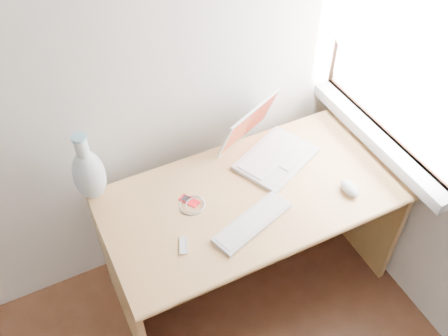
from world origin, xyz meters
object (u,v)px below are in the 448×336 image
external_keyboard (252,222)px  vase (89,173)px  laptop (272,145)px  desk (244,210)px

external_keyboard → vase: size_ratio=1.12×
laptop → external_keyboard: 0.44m
laptop → vase: vase is taller
desk → vase: bearing=161.0°
desk → external_keyboard: size_ratio=3.41×
desk → vase: size_ratio=3.80×
laptop → vase: bearing=147.7°
desk → laptop: size_ratio=3.04×
desk → vase: vase is taller
external_keyboard → vase: (-0.55, 0.45, 0.13)m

